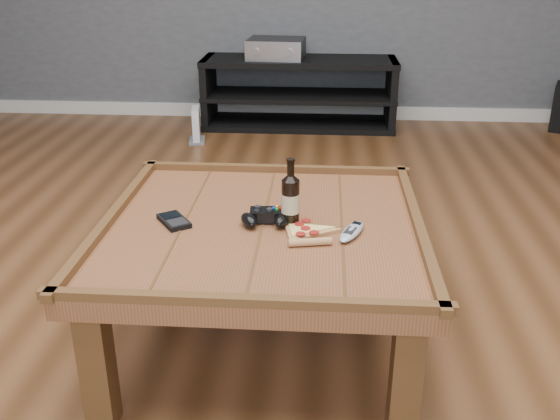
# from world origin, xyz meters

# --- Properties ---
(ground) EXTENTS (6.00, 6.00, 0.00)m
(ground) POSITION_xyz_m (0.00, 0.00, 0.00)
(ground) COLOR #492A14
(ground) RESTS_ON ground
(baseboard) EXTENTS (5.00, 0.02, 0.10)m
(baseboard) POSITION_xyz_m (0.00, 2.99, 0.05)
(baseboard) COLOR silver
(baseboard) RESTS_ON ground
(coffee_table) EXTENTS (1.03, 1.03, 0.48)m
(coffee_table) POSITION_xyz_m (0.00, 0.00, 0.39)
(coffee_table) COLOR brown
(coffee_table) RESTS_ON ground
(media_console) EXTENTS (1.40, 0.45, 0.50)m
(media_console) POSITION_xyz_m (0.00, 2.75, 0.25)
(media_console) COLOR black
(media_console) RESTS_ON ground
(beer_bottle) EXTENTS (0.06, 0.06, 0.22)m
(beer_bottle) POSITION_xyz_m (0.09, -0.00, 0.54)
(beer_bottle) COLOR black
(beer_bottle) RESTS_ON coffee_table
(game_controller) EXTENTS (0.18, 0.12, 0.05)m
(game_controller) POSITION_xyz_m (0.01, -0.01, 0.47)
(game_controller) COLOR black
(game_controller) RESTS_ON coffee_table
(pizza_slice) EXTENTS (0.18, 0.25, 0.02)m
(pizza_slice) POSITION_xyz_m (0.14, -0.08, 0.46)
(pizza_slice) COLOR #B77F50
(pizza_slice) RESTS_ON coffee_table
(smartphone) EXTENTS (0.13, 0.15, 0.02)m
(smartphone) POSITION_xyz_m (-0.28, -0.02, 0.46)
(smartphone) COLOR black
(smartphone) RESTS_ON coffee_table
(remote_control) EXTENTS (0.11, 0.17, 0.02)m
(remote_control) POSITION_xyz_m (0.28, -0.07, 0.46)
(remote_control) COLOR #A1A7AF
(remote_control) RESTS_ON coffee_table
(av_receiver) EXTENTS (0.42, 0.36, 0.14)m
(av_receiver) POSITION_xyz_m (-0.17, 2.74, 0.57)
(av_receiver) COLOR black
(av_receiver) RESTS_ON media_console
(game_console) EXTENTS (0.13, 0.20, 0.24)m
(game_console) POSITION_xyz_m (-0.68, 2.31, 0.11)
(game_console) COLOR slate
(game_console) RESTS_ON ground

